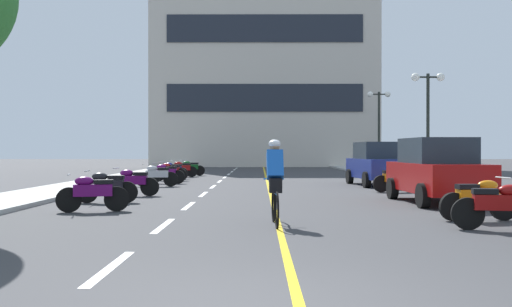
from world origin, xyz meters
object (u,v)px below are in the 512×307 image
at_px(motorcycle_9, 170,171).
at_px(motorcycle_4, 107,186).
at_px(street_lamp_mid, 428,101).
at_px(cyclist_rider, 275,180).
at_px(motorcycle_1, 500,205).
at_px(motorcycle_10, 172,170).
at_px(motorcycle_3, 92,192).
at_px(street_lamp_far, 379,113).
at_px(motorcycle_7, 157,175).
at_px(motorcycle_2, 479,198).
at_px(parked_car_mid, 378,164).
at_px(motorcycle_6, 396,179).
at_px(motorcycle_12, 190,168).
at_px(parked_car_near, 436,170).
at_px(motorcycle_5, 132,181).
at_px(motorcycle_8, 166,173).
at_px(motorcycle_11, 181,169).

bearing_deg(motorcycle_9, motorcycle_4, -89.91).
height_order(street_lamp_mid, motorcycle_4, street_lamp_mid).
bearing_deg(cyclist_rider, motorcycle_1, -11.00).
bearing_deg(motorcycle_9, motorcycle_10, 94.96).
bearing_deg(cyclist_rider, motorcycle_3, 151.52).
bearing_deg(street_lamp_far, motorcycle_7, -132.57).
height_order(street_lamp_mid, motorcycle_2, street_lamp_mid).
bearing_deg(street_lamp_mid, motorcycle_7, -170.32).
height_order(parked_car_mid, motorcycle_6, parked_car_mid).
xyz_separation_m(motorcycle_7, motorcycle_12, (0.16, 9.84, 0.00)).
relative_size(parked_car_near, motorcycle_5, 2.51).
xyz_separation_m(motorcycle_6, motorcycle_7, (-8.99, 2.97, 0.00)).
distance_m(motorcycle_5, motorcycle_8, 6.86).
xyz_separation_m(motorcycle_2, motorcycle_9, (-8.88, 15.49, 0.00)).
xyz_separation_m(parked_car_mid, motorcycle_12, (-8.94, 9.05, -0.44)).
bearing_deg(motorcycle_2, motorcycle_9, 119.83).
height_order(parked_car_near, parked_car_mid, same).
xyz_separation_m(motorcycle_1, motorcycle_4, (-8.69, 5.46, 0.00)).
height_order(motorcycle_9, motorcycle_10, same).
xyz_separation_m(motorcycle_2, cyclist_rider, (-4.28, -0.66, 0.41)).
bearing_deg(parked_car_near, motorcycle_8, 134.46).
height_order(motorcycle_6, motorcycle_8, same).
distance_m(parked_car_near, motorcycle_10, 16.09).
bearing_deg(street_lamp_far, motorcycle_9, -144.58).
relative_size(motorcycle_11, motorcycle_12, 0.99).
distance_m(motorcycle_2, motorcycle_4, 9.73).
relative_size(street_lamp_mid, motorcycle_7, 2.79).
height_order(motorcycle_1, motorcycle_2, same).
bearing_deg(motorcycle_6, street_lamp_far, 80.39).
distance_m(motorcycle_4, motorcycle_8, 9.30).
bearing_deg(motorcycle_4, motorcycle_6, 24.87).
height_order(motorcycle_3, motorcycle_10, same).
height_order(parked_car_near, cyclist_rider, parked_car_near).
bearing_deg(motorcycle_7, motorcycle_3, -89.01).
relative_size(street_lamp_far, cyclist_rider, 2.84).
relative_size(motorcycle_5, motorcycle_11, 1.03).
xyz_separation_m(motorcycle_5, motorcycle_11, (-0.16, 12.81, 0.00)).
distance_m(parked_car_near, motorcycle_6, 4.20).
distance_m(motorcycle_2, motorcycle_3, 8.75).
bearing_deg(cyclist_rider, motorcycle_7, 110.65).
bearing_deg(parked_car_mid, motorcycle_2, -91.69).
distance_m(parked_car_mid, motorcycle_6, 3.79).
bearing_deg(motorcycle_11, motorcycle_8, -88.94).
height_order(motorcycle_4, motorcycle_9, same).
xyz_separation_m(motorcycle_10, motorcycle_11, (0.19, 2.14, 0.00)).
bearing_deg(motorcycle_11, motorcycle_12, 82.17).
height_order(motorcycle_8, cyclist_rider, cyclist_rider).
distance_m(motorcycle_8, motorcycle_11, 5.95).
distance_m(motorcycle_1, motorcycle_2, 1.47).
distance_m(motorcycle_9, cyclist_rider, 16.80).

